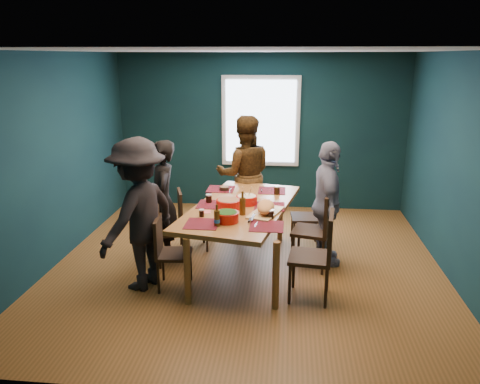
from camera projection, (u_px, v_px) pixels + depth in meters
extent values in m
cube|color=#935B2A|center=(247.00, 264.00, 6.17)|extent=(5.00, 5.00, 0.01)
cube|color=white|center=(248.00, 51.00, 5.41)|extent=(5.00, 5.00, 0.01)
cube|color=#0E2F31|center=(55.00, 160.00, 6.04)|extent=(0.01, 5.00, 2.70)
cube|color=#0E2F31|center=(458.00, 169.00, 5.53)|extent=(0.01, 5.00, 2.70)
cube|color=#0E2F31|center=(261.00, 132.00, 8.17)|extent=(5.00, 0.01, 2.70)
cube|color=#0E2F31|center=(217.00, 241.00, 3.40)|extent=(5.00, 0.01, 2.70)
cube|color=silver|center=(261.00, 121.00, 8.09)|extent=(1.35, 0.06, 1.55)
cube|color=#A76A32|center=(241.00, 208.00, 5.88)|extent=(1.50, 2.36, 0.05)
cylinder|color=#A76A32|center=(187.00, 271.00, 5.08)|extent=(0.08, 0.08, 0.78)
cylinder|color=#A76A32|center=(276.00, 276.00, 4.99)|extent=(0.08, 0.08, 0.78)
cylinder|color=#A76A32|center=(216.00, 212.00, 7.01)|extent=(0.08, 0.08, 0.78)
cylinder|color=#A76A32|center=(280.00, 214.00, 6.91)|extent=(0.08, 0.08, 0.78)
cube|color=black|center=(193.00, 221.00, 6.56)|extent=(0.49, 0.49, 0.04)
cube|color=black|center=(180.00, 206.00, 6.46)|extent=(0.16, 0.38, 0.43)
cylinder|color=black|center=(183.00, 240.00, 6.43)|extent=(0.03, 0.03, 0.40)
cylinder|color=black|center=(207.00, 238.00, 6.50)|extent=(0.03, 0.03, 0.40)
cylinder|color=black|center=(181.00, 232.00, 6.74)|extent=(0.03, 0.03, 0.40)
cylinder|color=black|center=(204.00, 230.00, 6.81)|extent=(0.03, 0.03, 0.40)
cube|color=black|center=(174.00, 231.00, 6.10)|extent=(0.50, 0.50, 0.04)
cube|color=black|center=(158.00, 213.00, 6.01)|extent=(0.13, 0.42, 0.46)
cylinder|color=black|center=(160.00, 253.00, 5.98)|extent=(0.03, 0.03, 0.43)
cylinder|color=black|center=(188.00, 252.00, 6.01)|extent=(0.03, 0.03, 0.43)
cylinder|color=black|center=(161.00, 243.00, 6.32)|extent=(0.03, 0.03, 0.43)
cylinder|color=black|center=(188.00, 241.00, 6.35)|extent=(0.03, 0.03, 0.43)
cube|color=black|center=(174.00, 254.00, 5.45)|extent=(0.43, 0.43, 0.04)
cube|color=black|center=(158.00, 236.00, 5.38)|extent=(0.08, 0.39, 0.43)
cylinder|color=black|center=(158.00, 278.00, 5.35)|extent=(0.03, 0.03, 0.40)
cylinder|color=black|center=(188.00, 278.00, 5.35)|extent=(0.03, 0.03, 0.40)
cylinder|color=black|center=(163.00, 265.00, 5.67)|extent=(0.03, 0.03, 0.40)
cylinder|color=black|center=(191.00, 265.00, 5.67)|extent=(0.03, 0.03, 0.40)
cube|color=black|center=(306.00, 217.00, 6.63)|extent=(0.44, 0.44, 0.04)
cube|color=black|center=(320.00, 201.00, 6.56)|extent=(0.07, 0.41, 0.45)
cylinder|color=black|center=(294.00, 237.00, 6.53)|extent=(0.03, 0.03, 0.42)
cylinder|color=black|center=(319.00, 237.00, 6.52)|extent=(0.03, 0.03, 0.42)
cylinder|color=black|center=(292.00, 228.00, 6.87)|extent=(0.03, 0.03, 0.42)
cylinder|color=black|center=(316.00, 228.00, 6.86)|extent=(0.03, 0.03, 0.42)
cube|color=black|center=(311.00, 231.00, 5.97)|extent=(0.55, 0.55, 0.04)
cube|color=black|center=(328.00, 213.00, 5.83)|extent=(0.15, 0.45, 0.50)
cylinder|color=black|center=(292.00, 253.00, 5.93)|extent=(0.03, 0.03, 0.46)
cylinder|color=black|center=(323.00, 258.00, 5.80)|extent=(0.03, 0.03, 0.46)
cylinder|color=black|center=(299.00, 242.00, 6.28)|extent=(0.03, 0.03, 0.46)
cylinder|color=black|center=(328.00, 246.00, 6.16)|extent=(0.03, 0.03, 0.46)
cube|color=black|center=(310.00, 257.00, 5.19)|extent=(0.51, 0.51, 0.04)
cube|color=black|center=(330.00, 236.00, 5.07)|extent=(0.10, 0.46, 0.50)
cylinder|color=black|center=(290.00, 285.00, 5.12)|extent=(0.03, 0.03, 0.47)
cylinder|color=black|center=(326.00, 288.00, 5.03)|extent=(0.03, 0.03, 0.47)
cylinder|color=black|center=(294.00, 269.00, 5.48)|extent=(0.03, 0.03, 0.47)
cylinder|color=black|center=(328.00, 272.00, 5.40)|extent=(0.03, 0.03, 0.47)
imported|color=black|center=(163.00, 201.00, 6.16)|extent=(0.53, 0.67, 1.61)
imported|color=black|center=(244.00, 174.00, 7.14)|extent=(0.98, 0.82, 1.80)
imported|color=silver|center=(327.00, 204.00, 5.99)|extent=(0.47, 0.98, 1.63)
imported|color=black|center=(139.00, 215.00, 5.36)|extent=(1.06, 1.32, 1.78)
cylinder|color=red|center=(228.00, 204.00, 5.73)|extent=(0.30, 0.30, 0.12)
cylinder|color=#45802E|center=(228.00, 200.00, 5.71)|extent=(0.26, 0.26, 0.02)
cylinder|color=red|center=(247.00, 200.00, 5.92)|extent=(0.27, 0.27, 0.11)
cylinder|color=beige|center=(247.00, 196.00, 5.91)|extent=(0.23, 0.23, 0.02)
cylinder|color=tan|center=(250.00, 193.00, 5.90)|extent=(0.08, 0.15, 0.21)
cylinder|color=tan|center=(245.00, 193.00, 5.90)|extent=(0.07, 0.15, 0.21)
cylinder|color=red|center=(227.00, 217.00, 5.29)|extent=(0.27, 0.27, 0.11)
cylinder|color=#184110|center=(227.00, 213.00, 5.28)|extent=(0.24, 0.24, 0.02)
cube|color=tan|center=(266.00, 213.00, 5.57)|extent=(0.45, 0.63, 0.02)
ellipsoid|color=#D0864A|center=(266.00, 207.00, 5.55)|extent=(0.34, 0.49, 0.13)
cube|color=#B0AFB6|center=(253.00, 217.00, 5.36)|extent=(0.04, 0.23, 0.00)
cylinder|color=black|center=(249.00, 220.00, 5.25)|extent=(0.03, 0.13, 0.02)
sphere|color=#205513|center=(265.00, 209.00, 5.43)|extent=(0.04, 0.04, 0.04)
sphere|color=#205513|center=(266.00, 206.00, 5.55)|extent=(0.04, 0.04, 0.04)
sphere|color=#205513|center=(266.00, 203.00, 5.67)|extent=(0.04, 0.04, 0.04)
cylinder|color=black|center=(224.00, 189.00, 6.53)|extent=(0.14, 0.14, 0.05)
cylinder|color=#45802E|center=(224.00, 187.00, 6.52)|extent=(0.11, 0.11, 0.01)
cylinder|color=#462C0C|center=(217.00, 218.00, 5.14)|extent=(0.06, 0.06, 0.18)
cylinder|color=#462C0C|center=(217.00, 207.00, 5.11)|extent=(0.03, 0.03, 0.07)
cylinder|color=#185EA8|center=(217.00, 221.00, 5.15)|extent=(0.07, 0.07, 0.04)
cylinder|color=#462C0C|center=(243.00, 206.00, 5.51)|extent=(0.07, 0.07, 0.20)
cylinder|color=#462C0C|center=(243.00, 195.00, 5.47)|extent=(0.03, 0.03, 0.08)
cylinder|color=black|center=(202.00, 213.00, 5.46)|extent=(0.06, 0.06, 0.09)
cylinder|color=silver|center=(202.00, 210.00, 5.45)|extent=(0.06, 0.06, 0.01)
cylinder|color=black|center=(271.00, 214.00, 5.40)|extent=(0.07, 0.07, 0.10)
cylinder|color=silver|center=(271.00, 211.00, 5.38)|extent=(0.08, 0.08, 0.02)
cylinder|color=black|center=(277.00, 190.00, 6.34)|extent=(0.08, 0.08, 0.11)
cylinder|color=silver|center=(277.00, 186.00, 6.33)|extent=(0.08, 0.08, 0.02)
cylinder|color=black|center=(209.00, 199.00, 5.97)|extent=(0.08, 0.08, 0.11)
cylinder|color=silver|center=(209.00, 195.00, 5.96)|extent=(0.08, 0.08, 0.02)
cube|color=#E56065|center=(273.00, 205.00, 5.89)|extent=(0.17, 0.17, 0.00)
cube|color=#E56065|center=(205.00, 212.00, 5.63)|extent=(0.14, 0.14, 0.00)
cube|color=#E56065|center=(267.00, 227.00, 5.14)|extent=(0.17, 0.17, 0.00)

